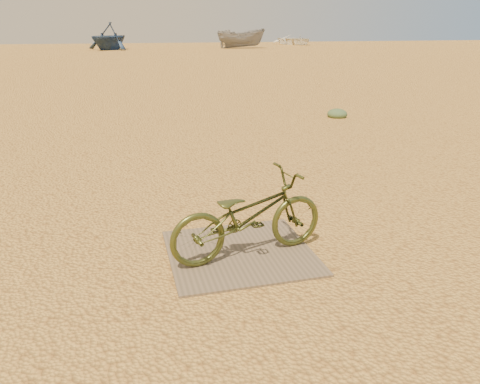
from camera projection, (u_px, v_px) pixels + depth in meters
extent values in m
plane|color=gold|center=(227.00, 265.00, 4.42)|extent=(120.00, 120.00, 0.00)
cube|color=brown|center=(240.00, 252.00, 4.64)|extent=(1.40, 1.33, 0.02)
imported|color=#3F471E|center=(248.00, 216.00, 4.43)|extent=(1.64, 0.82, 0.83)
imported|color=navy|center=(109.00, 36.00, 42.67)|extent=(6.03, 6.12, 2.44)
imported|color=gray|center=(241.00, 38.00, 45.99)|extent=(4.88, 2.08, 1.85)
imported|color=white|center=(295.00, 40.00, 54.72)|extent=(5.08, 6.23, 1.13)
ellipsoid|color=#4B6843|center=(337.00, 117.00, 11.54)|extent=(0.49, 0.49, 0.27)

